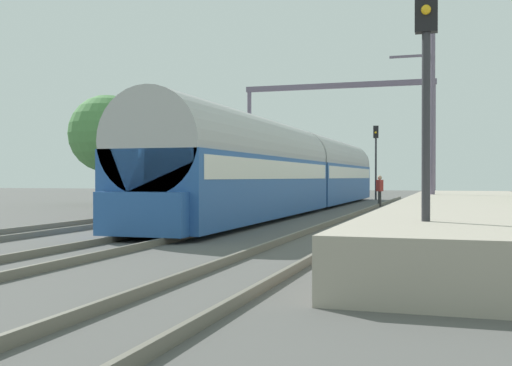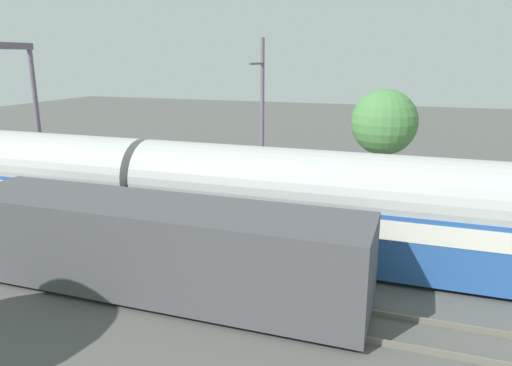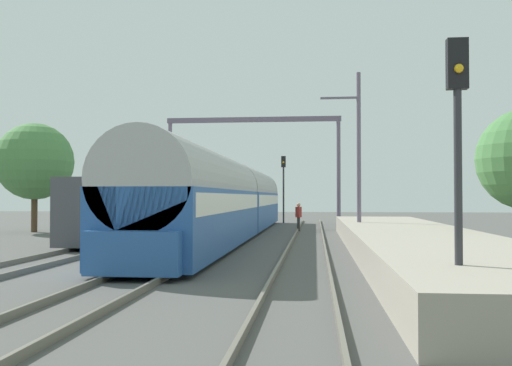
% 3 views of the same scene
% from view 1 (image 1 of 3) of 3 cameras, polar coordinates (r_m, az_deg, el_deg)
% --- Properties ---
extents(ground, '(120.00, 120.00, 0.00)m').
position_cam_1_polar(ground, '(21.07, -3.15, -3.90)').
color(ground, '#52514F').
extents(track_far_west, '(1.52, 60.00, 0.16)m').
position_cam_1_polar(track_far_west, '(22.85, -12.88, -3.37)').
color(track_far_west, '#696457').
rests_on(track_far_west, ground).
extents(track_west, '(1.52, 60.00, 0.16)m').
position_cam_1_polar(track_west, '(21.06, -3.15, -3.69)').
color(track_west, '#696457').
rests_on(track_west, ground).
extents(track_east, '(1.52, 60.00, 0.16)m').
position_cam_1_polar(track_east, '(19.99, 8.00, -3.92)').
color(track_east, '#696457').
rests_on(track_east, ground).
extents(platform, '(4.40, 28.00, 0.90)m').
position_cam_1_polar(platform, '(21.69, 18.90, -2.61)').
color(platform, '#A39989').
rests_on(platform, ground).
extents(passenger_train, '(2.93, 32.85, 3.82)m').
position_cam_1_polar(passenger_train, '(31.29, 3.83, 1.15)').
color(passenger_train, '#28569E').
rests_on(passenger_train, ground).
extents(freight_car, '(2.80, 13.00, 2.70)m').
position_cam_1_polar(freight_car, '(29.87, -5.19, 0.22)').
color(freight_car, '#47474C').
rests_on(freight_car, ground).
extents(person_crossing, '(0.38, 0.46, 1.73)m').
position_cam_1_polar(person_crossing, '(35.53, 11.13, -0.45)').
color(person_crossing, '#323232').
rests_on(person_crossing, ground).
extents(railway_signal_near, '(0.36, 0.30, 4.90)m').
position_cam_1_polar(railway_signal_near, '(10.81, 15.14, 8.57)').
color(railway_signal_near, '#2D2D33').
rests_on(railway_signal_near, ground).
extents(railway_signal_far, '(0.36, 0.30, 5.39)m').
position_cam_1_polar(railway_signal_far, '(46.76, 10.79, 2.72)').
color(railway_signal_far, '#2D2D33').
rests_on(railway_signal_far, ground).
extents(catenary_gantry, '(12.64, 0.28, 7.86)m').
position_cam_1_polar(catenary_gantry, '(42.15, 7.37, 5.98)').
color(catenary_gantry, slate).
rests_on(catenary_gantry, ground).
extents(catenary_pole_east_mid, '(1.90, 0.20, 8.00)m').
position_cam_1_polar(catenary_pole_east_mid, '(27.79, 15.60, 5.71)').
color(catenary_pole_east_mid, slate).
rests_on(catenary_pole_east_mid, ground).
extents(tree_west_background, '(4.56, 4.56, 6.49)m').
position_cam_1_polar(tree_west_background, '(38.32, -13.30, 4.36)').
color(tree_west_background, '#4C3826').
rests_on(tree_west_background, ground).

